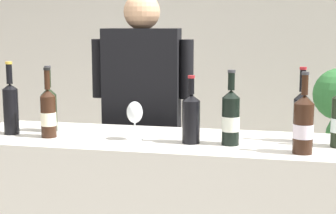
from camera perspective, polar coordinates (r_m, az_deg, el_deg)
name	(u,v)px	position (r m, az deg, el deg)	size (l,w,h in m)	color
wall_back	(226,35)	(4.92, 6.42, 7.90)	(8.00, 0.10, 2.80)	beige
wine_bottle_0	(11,107)	(2.60, -17.04, 0.04)	(0.07, 0.07, 0.35)	black
wine_bottle_2	(191,117)	(2.30, 2.58, -1.15)	(0.08, 0.08, 0.31)	black
wine_bottle_3	(303,124)	(2.18, 14.78, -1.87)	(0.08, 0.08, 0.34)	black
wine_bottle_4	(301,114)	(2.39, 14.57, -0.79)	(0.07, 0.07, 0.34)	black
wine_bottle_5	(49,107)	(2.62, -13.06, -0.03)	(0.08, 0.08, 0.33)	black
wine_bottle_6	(231,117)	(2.28, 6.96, -1.14)	(0.08, 0.08, 0.33)	black
wine_bottle_7	(48,113)	(2.48, -13.14, -0.64)	(0.07, 0.07, 0.33)	black
wine_glass	(135,114)	(2.36, -3.71, -0.77)	(0.07, 0.07, 0.18)	silver
person_server	(143,143)	(3.01, -2.80, -4.00)	(0.58, 0.28, 1.67)	black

